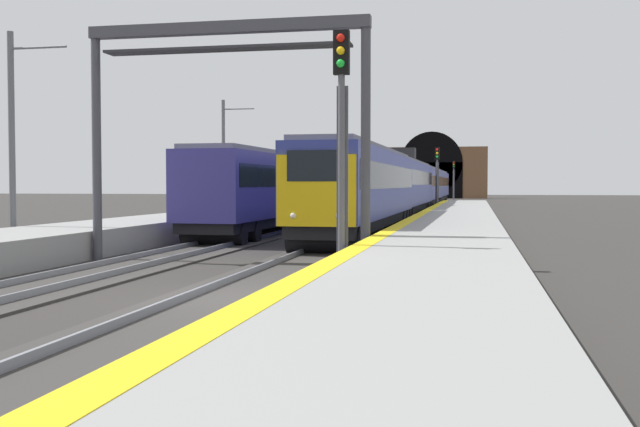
# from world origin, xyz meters

# --- Properties ---
(ground_plane) EXTENTS (320.00, 320.00, 0.00)m
(ground_plane) POSITION_xyz_m (0.00, 0.00, 0.00)
(ground_plane) COLOR #302D2B
(platform_right) EXTENTS (112.00, 3.85, 0.90)m
(platform_right) POSITION_xyz_m (0.00, -3.95, 0.45)
(platform_right) COLOR gray
(platform_right) RESTS_ON ground_plane
(platform_right_edge_strip) EXTENTS (112.00, 0.50, 0.01)m
(platform_right_edge_strip) POSITION_xyz_m (0.00, -2.27, 0.91)
(platform_right_edge_strip) COLOR yellow
(platform_right_edge_strip) RESTS_ON platform_right
(track_main_line) EXTENTS (160.00, 2.91, 0.21)m
(track_main_line) POSITION_xyz_m (0.00, 0.00, 0.04)
(track_main_line) COLOR #383533
(track_main_line) RESTS_ON ground_plane
(track_adjacent_line) EXTENTS (160.00, 2.91, 0.21)m
(track_adjacent_line) POSITION_xyz_m (0.00, 4.75, 0.04)
(track_adjacent_line) COLOR #383533
(track_adjacent_line) RESTS_ON ground_plane
(train_main_approaching) EXTENTS (78.08, 2.88, 4.89)m
(train_main_approaching) POSITION_xyz_m (47.89, 0.00, 2.29)
(train_main_approaching) COLOR navy
(train_main_approaching) RESTS_ON ground_plane
(train_adjacent_platform) EXTENTS (39.78, 3.09, 4.78)m
(train_adjacent_platform) POSITION_xyz_m (31.40, 4.75, 2.22)
(train_adjacent_platform) COLOR navy
(train_adjacent_platform) RESTS_ON ground_plane
(railway_signal_near) EXTENTS (0.39, 0.38, 6.03)m
(railway_signal_near) POSITION_xyz_m (3.23, -1.77, 3.61)
(railway_signal_near) COLOR #4C4C54
(railway_signal_near) RESTS_ON ground_plane
(railway_signal_mid) EXTENTS (0.39, 0.38, 5.46)m
(railway_signal_mid) POSITION_xyz_m (49.34, -1.77, 3.29)
(railway_signal_mid) COLOR #4C4C54
(railway_signal_mid) RESTS_ON ground_plane
(railway_signal_far) EXTENTS (0.39, 0.38, 5.80)m
(railway_signal_far) POSITION_xyz_m (98.37, -1.77, 3.48)
(railway_signal_far) COLOR #4C4C54
(railway_signal_far) RESTS_ON ground_plane
(overhead_signal_gantry) EXTENTS (0.70, 8.68, 7.19)m
(overhead_signal_gantry) POSITION_xyz_m (6.90, 2.37, 5.42)
(overhead_signal_gantry) COLOR #3F3F47
(overhead_signal_gantry) RESTS_ON ground_plane
(tunnel_portal) EXTENTS (2.83, 18.49, 11.25)m
(tunnel_portal) POSITION_xyz_m (115.37, 2.37, 4.36)
(tunnel_portal) COLOR brown
(tunnel_portal) RESTS_ON ground_plane
(catenary_mast_near) EXTENTS (0.22, 2.18, 7.79)m
(catenary_mast_near) POSITION_xyz_m (31.94, 10.98, 4.01)
(catenary_mast_near) COLOR #595B60
(catenary_mast_near) RESTS_ON ground_plane
(catenary_mast_far) EXTENTS (0.22, 2.25, 7.70)m
(catenary_mast_far) POSITION_xyz_m (9.19, 10.98, 3.96)
(catenary_mast_far) COLOR #595B60
(catenary_mast_far) RESTS_ON ground_plane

